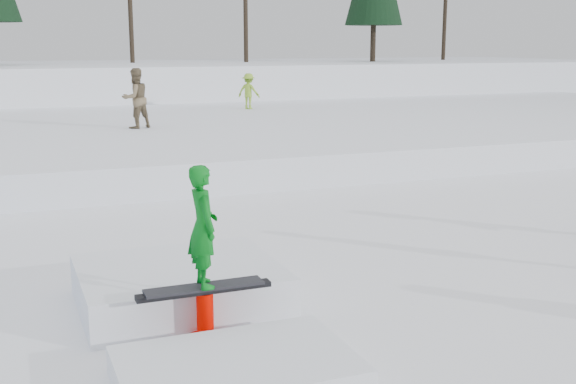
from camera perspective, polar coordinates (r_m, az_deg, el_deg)
name	(u,v)px	position (r m, az deg, el deg)	size (l,w,h in m)	color
ground	(308,301)	(9.94, 1.61, -8.64)	(120.00, 120.00, 0.00)	white
snow_berm	(76,87)	(38.79, -16.38, 7.93)	(60.00, 14.00, 2.40)	white
snow_midrise	(121,135)	(25.01, -13.09, 4.41)	(50.00, 18.00, 0.80)	white
walker_olive	(136,98)	(23.27, -11.95, 7.25)	(0.91, 0.71, 1.88)	brown
walker_ygreen	(249,91)	(29.55, -3.12, 7.96)	(0.93, 0.53, 1.44)	#88BA30
jib_rail_feature	(193,301)	(9.16, -7.52, -8.52)	(2.60, 4.40, 2.11)	white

